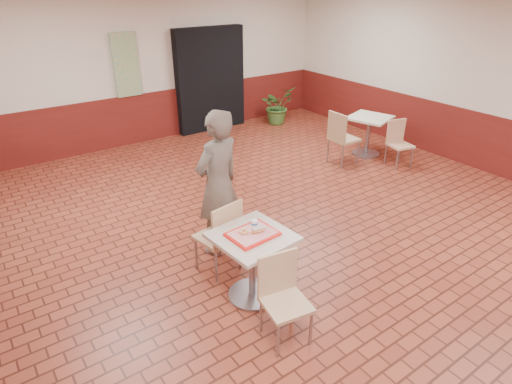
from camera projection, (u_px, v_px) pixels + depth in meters
room_shell at (329, 133)px, 4.99m from camera, size 8.01×10.01×3.01m
wainscot_band at (323, 208)px, 5.44m from camera, size 8.00×10.00×1.00m
corridor_doorway at (210, 80)px, 9.34m from camera, size 1.60×0.22×2.20m
promo_poster at (126, 65)px, 8.22m from camera, size 0.50×0.03×1.20m
main_table at (253, 256)px, 4.46m from camera, size 0.74×0.74×0.78m
chair_main_front at (283, 294)px, 3.98m from camera, size 0.47×0.47×0.88m
chair_main_back at (221, 234)px, 4.85m from camera, size 0.49×0.49×0.93m
customer at (218, 184)px, 5.10m from camera, size 0.75×0.59×1.83m
serving_tray at (252, 234)px, 4.34m from camera, size 0.48×0.37×0.03m
ring_donut at (244, 231)px, 4.33m from camera, size 0.11×0.11×0.03m
long_john_donut at (258, 230)px, 4.34m from camera, size 0.17×0.09×0.05m
paper_cup at (254, 224)px, 4.41m from camera, size 0.07×0.07×0.08m
second_table at (369, 129)px, 8.19m from camera, size 0.72×0.72×0.76m
chair_second_left at (341, 135)px, 7.75m from camera, size 0.47×0.47×0.98m
chair_second_front at (398, 140)px, 7.77m from camera, size 0.46×0.46×0.83m
potted_plant at (277, 106)px, 10.00m from camera, size 0.87×0.80×0.85m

